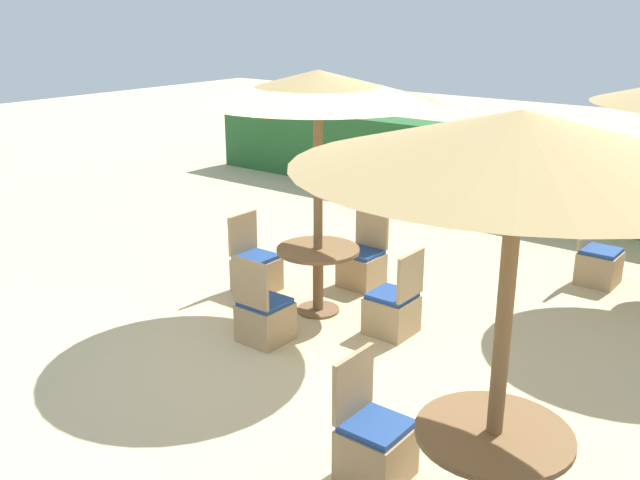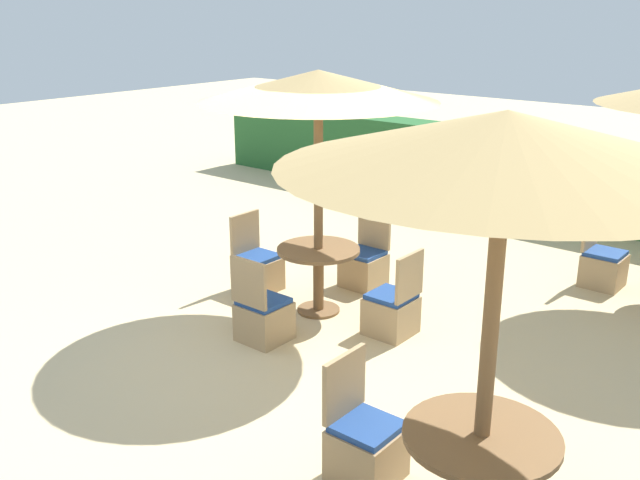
# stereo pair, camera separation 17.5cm
# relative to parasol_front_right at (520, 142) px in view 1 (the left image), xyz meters

# --- Properties ---
(ground_plane) EXTENTS (40.00, 40.00, 0.00)m
(ground_plane) POSITION_rel_parasol_front_right_xyz_m (-2.94, 1.40, -2.58)
(ground_plane) COLOR #D1BA8C
(hedge_row) EXTENTS (13.00, 0.70, 1.31)m
(hedge_row) POSITION_rel_parasol_front_right_xyz_m (-2.94, 7.38, -1.92)
(hedge_row) COLOR #28602D
(hedge_row) RESTS_ON ground_plane
(parasol_front_right) EXTENTS (2.54, 2.54, 2.75)m
(parasol_front_right) POSITION_rel_parasol_front_right_xyz_m (0.00, 0.00, 0.00)
(parasol_front_right) COLOR brown
(parasol_front_right) RESTS_ON ground_plane
(round_table_front_right) EXTENTS (0.99, 0.99, 0.76)m
(round_table_front_right) POSITION_rel_parasol_front_right_xyz_m (0.00, -0.00, -2.00)
(round_table_front_right) COLOR brown
(round_table_front_right) RESTS_ON ground_plane
(patio_chair_front_right_west) EXTENTS (0.46, 0.46, 0.93)m
(patio_chair_front_right_west) POSITION_rel_parasol_front_right_xyz_m (-0.91, 0.03, -2.32)
(patio_chair_front_right_west) COLOR tan
(patio_chair_front_right_west) RESTS_ON ground_plane
(patio_chair_back_right_west) EXTENTS (0.46, 0.46, 0.93)m
(patio_chair_back_right_west) POSITION_rel_parasol_front_right_xyz_m (-0.86, 4.92, -2.32)
(patio_chair_back_right_west) COLOR tan
(patio_chair_back_right_west) RESTS_ON ground_plane
(parasol_center) EXTENTS (2.50, 2.50, 2.67)m
(parasol_center) POSITION_rel_parasol_front_right_xyz_m (-3.06, 2.12, -0.09)
(parasol_center) COLOR brown
(parasol_center) RESTS_ON ground_plane
(round_table_center) EXTENTS (0.91, 0.91, 0.75)m
(round_table_center) POSITION_rel_parasol_front_right_xyz_m (-3.06, 2.12, -2.02)
(round_table_center) COLOR brown
(round_table_center) RESTS_ON ground_plane
(patio_chair_center_west) EXTENTS (0.46, 0.46, 0.93)m
(patio_chair_center_west) POSITION_rel_parasol_front_right_xyz_m (-4.04, 2.15, -2.32)
(patio_chair_center_west) COLOR tan
(patio_chair_center_west) RESTS_ON ground_plane
(patio_chair_center_east) EXTENTS (0.46, 0.46, 0.93)m
(patio_chair_center_east) POSITION_rel_parasol_front_right_xyz_m (-2.09, 2.16, -2.32)
(patio_chair_center_east) COLOR tan
(patio_chair_center_east) RESTS_ON ground_plane
(patio_chair_center_south) EXTENTS (0.46, 0.46, 0.93)m
(patio_chair_center_south) POSITION_rel_parasol_front_right_xyz_m (-3.03, 1.19, -2.32)
(patio_chair_center_south) COLOR tan
(patio_chair_center_south) RESTS_ON ground_plane
(patio_chair_center_north) EXTENTS (0.46, 0.46, 0.93)m
(patio_chair_center_north) POSITION_rel_parasol_front_right_xyz_m (-3.12, 3.08, -2.32)
(patio_chair_center_north) COLOR tan
(patio_chair_center_north) RESTS_ON ground_plane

